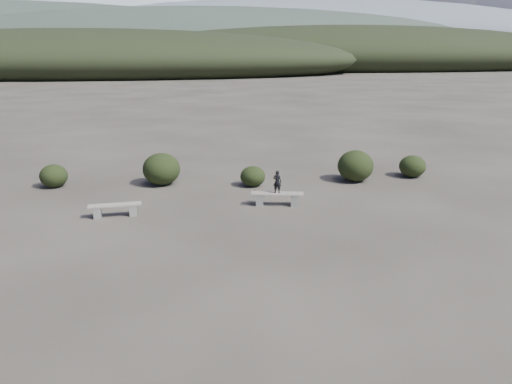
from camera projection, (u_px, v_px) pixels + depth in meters
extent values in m
plane|color=#322D27|center=(256.00, 267.00, 13.59)|extent=(1200.00, 1200.00, 0.00)
cube|color=gray|center=(97.00, 212.00, 17.41)|extent=(0.29, 0.38, 0.40)
cube|color=gray|center=(133.00, 210.00, 17.67)|extent=(0.29, 0.38, 0.40)
cube|color=gray|center=(115.00, 205.00, 17.47)|extent=(1.85, 0.60, 0.05)
cube|color=gray|center=(260.00, 200.00, 18.77)|extent=(0.33, 0.42, 0.44)
cube|color=gray|center=(294.00, 200.00, 18.72)|extent=(0.33, 0.42, 0.44)
cube|color=gray|center=(277.00, 194.00, 18.67)|extent=(2.00, 0.69, 0.05)
imported|color=black|center=(277.00, 182.00, 18.54)|extent=(0.37, 0.32, 0.87)
ellipsoid|color=black|center=(161.00, 169.00, 21.40)|extent=(1.60, 1.60, 1.37)
ellipsoid|color=black|center=(253.00, 176.00, 21.25)|extent=(1.07, 1.07, 0.86)
ellipsoid|color=black|center=(355.00, 166.00, 21.95)|extent=(1.58, 1.58, 1.38)
ellipsoid|color=black|center=(412.00, 166.00, 22.69)|extent=(1.19, 1.19, 1.00)
ellipsoid|color=black|center=(54.00, 176.00, 21.09)|extent=(1.15, 1.15, 0.97)
ellipsoid|color=black|center=(80.00, 61.00, 96.15)|extent=(110.00, 40.00, 12.00)
ellipsoid|color=black|center=(353.00, 55.00, 120.98)|extent=(120.00, 44.00, 14.00)
ellipsoid|color=#2C362D|center=(206.00, 45.00, 164.56)|extent=(190.00, 64.00, 24.00)
ellipsoid|color=slate|center=(320.00, 37.00, 303.60)|extent=(340.00, 110.00, 44.00)
ellipsoid|color=#98A2AB|center=(165.00, 34.00, 388.32)|extent=(460.00, 140.00, 56.00)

